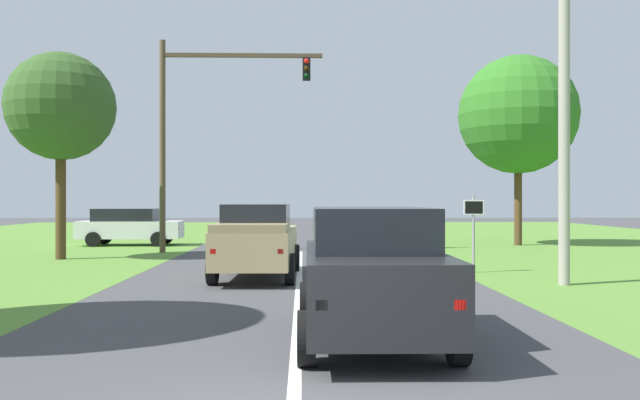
{
  "coord_description": "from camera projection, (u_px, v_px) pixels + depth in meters",
  "views": [
    {
      "loc": [
        0.09,
        -6.2,
        2.15
      ],
      "look_at": [
        0.74,
        18.35,
        2.13
      ],
      "focal_mm": 37.21,
      "sensor_mm": 36.0,
      "label": 1
    }
  ],
  "objects": [
    {
      "name": "ground_plane",
      "position": [
        299.0,
        280.0,
        17.73
      ],
      "size": [
        120.0,
        120.0,
        0.0
      ],
      "primitive_type": "plane",
      "color": "#424244"
    },
    {
      "name": "oak_tree_right",
      "position": [
        518.0,
        115.0,
        31.05
      ],
      "size": [
        5.54,
        5.54,
        8.9
      ],
      "color": "#4C351E",
      "rests_on": "ground_plane"
    },
    {
      "name": "keep_moving_sign",
      "position": [
        474.0,
        223.0,
        19.42
      ],
      "size": [
        0.6,
        0.09,
        2.27
      ],
      "color": "gray",
      "rests_on": "ground_plane"
    },
    {
      "name": "traffic_light",
      "position": [
        201.0,
        116.0,
        26.84
      ],
      "size": [
        6.6,
        0.4,
        8.61
      ],
      "color": "brown",
      "rests_on": "ground_plane"
    },
    {
      "name": "extra_tree_1",
      "position": [
        61.0,
        107.0,
        23.77
      ],
      "size": [
        3.87,
        3.87,
        7.43
      ],
      "color": "#4C351E",
      "rests_on": "ground_plane"
    },
    {
      "name": "crossing_suv_far",
      "position": [
        129.0,
        226.0,
        31.0
      ],
      "size": [
        4.75,
        2.12,
        1.72
      ],
      "color": "silver",
      "rests_on": "ground_plane"
    },
    {
      "name": "pickup_truck_lead",
      "position": [
        257.0,
        241.0,
        18.11
      ],
      "size": [
        2.3,
        5.26,
        2.02
      ],
      "color": "tan",
      "rests_on": "ground_plane"
    },
    {
      "name": "utility_pole_right",
      "position": [
        564.0,
        84.0,
        16.61
      ],
      "size": [
        0.28,
        0.28,
        10.11
      ],
      "primitive_type": "cylinder",
      "color": "#9E998E",
      "rests_on": "ground_plane"
    },
    {
      "name": "red_suv_near",
      "position": [
        371.0,
        271.0,
        10.04
      ],
      "size": [
        2.22,
        4.67,
        2.02
      ],
      "color": "black",
      "rests_on": "ground_plane"
    }
  ]
}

